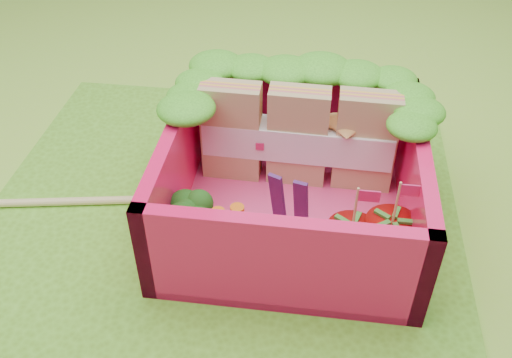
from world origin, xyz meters
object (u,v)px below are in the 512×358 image
object	(u,v)px
bento_box	(293,178)
sandwich_stack	(299,137)
strawberry_right	(389,240)
chopsticks	(30,203)
broccoli	(184,216)
strawberry_left	(350,245)

from	to	relation	value
bento_box	sandwich_stack	size ratio (longest dim) A/B	1.21
strawberry_right	chopsticks	world-z (taller)	strawberry_right
strawberry_right	chopsticks	bearing A→B (deg)	174.20
sandwich_stack	broccoli	xyz separation A→B (m)	(-0.51, -0.60, -0.10)
broccoli	sandwich_stack	bearing A→B (deg)	49.16
bento_box	chopsticks	distance (m)	1.49
bento_box	strawberry_left	world-z (taller)	bento_box
broccoli	strawberry_left	bearing A→B (deg)	-2.91
bento_box	broccoli	xyz separation A→B (m)	(-0.51, -0.30, -0.05)
broccoli	strawberry_left	world-z (taller)	strawberry_left
strawberry_left	strawberry_right	distance (m)	0.19
bento_box	sandwich_stack	bearing A→B (deg)	88.83
strawberry_left	bento_box	bearing A→B (deg)	131.72
broccoli	bento_box	bearing A→B (deg)	30.80
strawberry_left	strawberry_right	size ratio (longest dim) A/B	0.97
chopsticks	strawberry_left	bearing A→B (deg)	-7.94
strawberry_right	sandwich_stack	bearing A→B (deg)	129.54
broccoli	strawberry_left	size ratio (longest dim) A/B	0.66
bento_box	strawberry_right	distance (m)	0.58
strawberry_right	broccoli	bearing A→B (deg)	-179.62
broccoli	strawberry_right	xyz separation A→B (m)	(1.00, 0.01, -0.04)
sandwich_stack	strawberry_left	bearing A→B (deg)	-64.67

